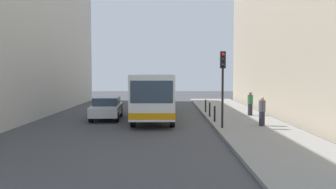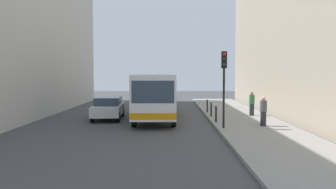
{
  "view_description": "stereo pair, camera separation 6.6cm",
  "coord_description": "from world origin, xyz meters",
  "px_view_note": "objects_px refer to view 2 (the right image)",
  "views": [
    {
      "loc": [
        0.63,
        -20.94,
        3.13
      ],
      "look_at": [
        0.54,
        1.62,
        1.75
      ],
      "focal_mm": 38.72,
      "sensor_mm": 36.0,
      "label": 1
    },
    {
      "loc": [
        0.69,
        -20.94,
        3.13
      ],
      "look_at": [
        0.54,
        1.62,
        1.75
      ],
      "focal_mm": 38.72,
      "sensor_mm": 36.0,
      "label": 2
    }
  ],
  "objects_px": {
    "car_beside_bus": "(108,107)",
    "bollard_mid": "(211,110)",
    "traffic_light": "(224,75)",
    "pedestrian_near_signal": "(263,111)",
    "car_behind_bus": "(154,97)",
    "bollard_far": "(207,106)",
    "pedestrian_mid_sidewalk": "(252,104)",
    "bollard_near": "(216,114)",
    "bus": "(156,93)"
  },
  "relations": [
    {
      "from": "car_beside_bus",
      "to": "bollard_mid",
      "type": "height_order",
      "value": "car_beside_bus"
    },
    {
      "from": "traffic_light",
      "to": "pedestrian_near_signal",
      "type": "distance_m",
      "value": 3.18
    },
    {
      "from": "car_behind_bus",
      "to": "bollard_far",
      "type": "distance_m",
      "value": 8.34
    },
    {
      "from": "bollard_mid",
      "to": "traffic_light",
      "type": "bearing_deg",
      "value": -88.87
    },
    {
      "from": "pedestrian_mid_sidewalk",
      "to": "bollard_near",
      "type": "bearing_deg",
      "value": -31.29
    },
    {
      "from": "car_beside_bus",
      "to": "pedestrian_mid_sidewalk",
      "type": "distance_m",
      "value": 9.86
    },
    {
      "from": "bollard_near",
      "to": "bollard_far",
      "type": "relative_size",
      "value": 1.0
    },
    {
      "from": "bollard_mid",
      "to": "bollard_far",
      "type": "distance_m",
      "value": 2.62
    },
    {
      "from": "bollard_mid",
      "to": "bus",
      "type": "bearing_deg",
      "value": 175.47
    },
    {
      "from": "traffic_light",
      "to": "pedestrian_mid_sidewalk",
      "type": "height_order",
      "value": "traffic_light"
    },
    {
      "from": "bus",
      "to": "bollard_near",
      "type": "relative_size",
      "value": 11.64
    },
    {
      "from": "pedestrian_mid_sidewalk",
      "to": "pedestrian_near_signal",
      "type": "bearing_deg",
      "value": 4.96
    },
    {
      "from": "car_behind_bus",
      "to": "bollard_near",
      "type": "distance_m",
      "value": 13.1
    },
    {
      "from": "pedestrian_near_signal",
      "to": "bollard_near",
      "type": "bearing_deg",
      "value": -91.94
    },
    {
      "from": "bollard_near",
      "to": "pedestrian_near_signal",
      "type": "height_order",
      "value": "pedestrian_near_signal"
    },
    {
      "from": "pedestrian_near_signal",
      "to": "traffic_light",
      "type": "bearing_deg",
      "value": -39.24
    },
    {
      "from": "bollard_mid",
      "to": "pedestrian_near_signal",
      "type": "xyz_separation_m",
      "value": [
        2.42,
        -4.3,
        0.34
      ]
    },
    {
      "from": "car_behind_bus",
      "to": "pedestrian_near_signal",
      "type": "relative_size",
      "value": 2.73
    },
    {
      "from": "pedestrian_near_signal",
      "to": "bus",
      "type": "bearing_deg",
      "value": -93.82
    },
    {
      "from": "bollard_near",
      "to": "bollard_mid",
      "type": "relative_size",
      "value": 1.0
    },
    {
      "from": "bus",
      "to": "car_beside_bus",
      "type": "relative_size",
      "value": 2.47
    },
    {
      "from": "bus",
      "to": "traffic_light",
      "type": "relative_size",
      "value": 2.7
    },
    {
      "from": "car_behind_bus",
      "to": "bollard_far",
      "type": "bearing_deg",
      "value": 117.91
    },
    {
      "from": "traffic_light",
      "to": "car_behind_bus",
      "type": "bearing_deg",
      "value": 106.74
    },
    {
      "from": "car_behind_bus",
      "to": "bollard_mid",
      "type": "xyz_separation_m",
      "value": [
        4.35,
        -9.74,
        -0.16
      ]
    },
    {
      "from": "car_beside_bus",
      "to": "car_behind_bus",
      "type": "xyz_separation_m",
      "value": [
        2.58,
        9.96,
        0.0
      ]
    },
    {
      "from": "car_behind_bus",
      "to": "pedestrian_near_signal",
      "type": "bearing_deg",
      "value": 112.24
    },
    {
      "from": "bus",
      "to": "car_beside_bus",
      "type": "distance_m",
      "value": 3.35
    },
    {
      "from": "bollard_far",
      "to": "pedestrian_near_signal",
      "type": "relative_size",
      "value": 0.58
    },
    {
      "from": "car_beside_bus",
      "to": "bollard_far",
      "type": "bearing_deg",
      "value": -160.34
    },
    {
      "from": "traffic_light",
      "to": "bollard_near",
      "type": "height_order",
      "value": "traffic_light"
    },
    {
      "from": "bollard_near",
      "to": "pedestrian_near_signal",
      "type": "distance_m",
      "value": 2.97
    },
    {
      "from": "bollard_far",
      "to": "car_beside_bus",
      "type": "bearing_deg",
      "value": -157.69
    },
    {
      "from": "bus",
      "to": "bollard_near",
      "type": "distance_m",
      "value": 4.89
    },
    {
      "from": "bus",
      "to": "bollard_far",
      "type": "height_order",
      "value": "bus"
    },
    {
      "from": "bollard_far",
      "to": "car_behind_bus",
      "type": "bearing_deg",
      "value": 121.42
    },
    {
      "from": "bollard_near",
      "to": "car_beside_bus",
      "type": "bearing_deg",
      "value": 160.92
    },
    {
      "from": "traffic_light",
      "to": "pedestrian_mid_sidewalk",
      "type": "xyz_separation_m",
      "value": [
        2.79,
        5.68,
        -2.04
      ]
    },
    {
      "from": "car_beside_bus",
      "to": "bollard_mid",
      "type": "xyz_separation_m",
      "value": [
        6.93,
        0.22,
        -0.16
      ]
    },
    {
      "from": "car_beside_bus",
      "to": "bollard_near",
      "type": "height_order",
      "value": "car_beside_bus"
    },
    {
      "from": "car_beside_bus",
      "to": "bollard_mid",
      "type": "distance_m",
      "value": 6.94
    },
    {
      "from": "bollard_near",
      "to": "pedestrian_mid_sidewalk",
      "type": "height_order",
      "value": "pedestrian_mid_sidewalk"
    },
    {
      "from": "bollard_far",
      "to": "pedestrian_near_signal",
      "type": "distance_m",
      "value": 7.34
    },
    {
      "from": "car_behind_bus",
      "to": "bollard_far",
      "type": "xyz_separation_m",
      "value": [
        4.35,
        -7.12,
        -0.16
      ]
    },
    {
      "from": "car_behind_bus",
      "to": "pedestrian_near_signal",
      "type": "xyz_separation_m",
      "value": [
        6.77,
        -14.04,
        0.18
      ]
    },
    {
      "from": "pedestrian_near_signal",
      "to": "pedestrian_mid_sidewalk",
      "type": "xyz_separation_m",
      "value": [
        0.46,
        4.93,
        0.0
      ]
    },
    {
      "from": "pedestrian_near_signal",
      "to": "car_behind_bus",
      "type": "bearing_deg",
      "value": -121.43
    },
    {
      "from": "pedestrian_near_signal",
      "to": "pedestrian_mid_sidewalk",
      "type": "relative_size",
      "value": 1.0
    },
    {
      "from": "car_behind_bus",
      "to": "bollard_near",
      "type": "xyz_separation_m",
      "value": [
        4.35,
        -12.36,
        -0.16
      ]
    },
    {
      "from": "car_behind_bus",
      "to": "traffic_light",
      "type": "xyz_separation_m",
      "value": [
        4.45,
        -14.79,
        2.22
      ]
    }
  ]
}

